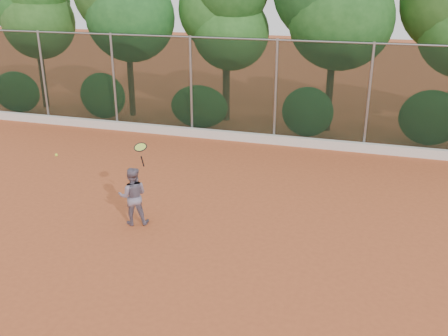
# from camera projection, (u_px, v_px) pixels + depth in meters

# --- Properties ---
(ground) EXTENTS (80.00, 80.00, 0.00)m
(ground) POSITION_uv_depth(u_px,v_px,m) (211.00, 236.00, 11.00)
(ground) COLOR #B6532B
(ground) RESTS_ON ground
(concrete_curb) EXTENTS (24.00, 0.20, 0.30)m
(concrete_curb) POSITION_uv_depth(u_px,v_px,m) (273.00, 139.00, 17.05)
(concrete_curb) COLOR silver
(concrete_curb) RESTS_ON ground
(tennis_player) EXTENTS (0.81, 0.72, 1.37)m
(tennis_player) POSITION_uv_depth(u_px,v_px,m) (133.00, 196.00, 11.35)
(tennis_player) COLOR slate
(tennis_player) RESTS_ON ground
(chainlink_fence) EXTENTS (24.09, 0.09, 3.50)m
(chainlink_fence) POSITION_uv_depth(u_px,v_px,m) (276.00, 89.00, 16.59)
(chainlink_fence) COLOR black
(chainlink_fence) RESTS_ON ground
(foliage_backdrop) EXTENTS (23.70, 3.63, 7.55)m
(foliage_backdrop) POSITION_uv_depth(u_px,v_px,m) (274.00, 6.00, 17.59)
(foliage_backdrop) COLOR #442A1A
(foliage_backdrop) RESTS_ON ground
(tennis_racket) EXTENTS (0.31, 0.29, 0.56)m
(tennis_racket) POSITION_uv_depth(u_px,v_px,m) (141.00, 149.00, 10.78)
(tennis_racket) COLOR black
(tennis_racket) RESTS_ON ground
(tennis_ball_in_flight) EXTENTS (0.07, 0.07, 0.07)m
(tennis_ball_in_flight) POSITION_uv_depth(u_px,v_px,m) (56.00, 155.00, 11.12)
(tennis_ball_in_flight) COLOR #DAF237
(tennis_ball_in_flight) RESTS_ON ground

